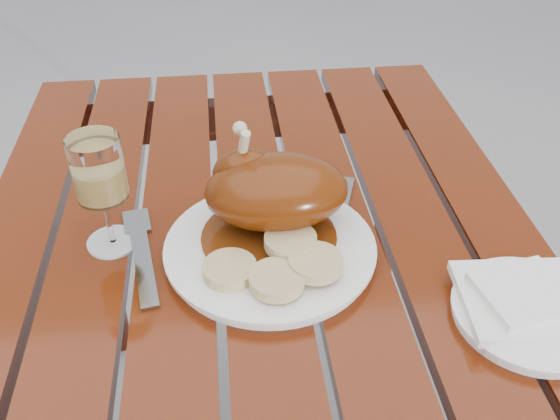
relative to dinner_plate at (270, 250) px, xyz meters
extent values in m
cylinder|color=white|center=(0.00, 0.00, 0.00)|extent=(0.31, 0.31, 0.02)
cylinder|color=#532309|center=(0.00, 0.01, 0.01)|extent=(0.19, 0.19, 0.00)
ellipsoid|color=#652307|center=(0.01, 0.05, 0.06)|extent=(0.20, 0.13, 0.10)
ellipsoid|color=#652307|center=(-0.03, 0.07, 0.08)|extent=(0.09, 0.06, 0.08)
cylinder|color=#C6B28C|center=(-0.03, 0.08, 0.10)|extent=(0.03, 0.04, 0.10)
cylinder|color=tan|center=(-0.06, -0.05, 0.02)|extent=(0.07, 0.07, 0.02)
cylinder|color=tan|center=(0.00, -0.08, 0.02)|extent=(0.07, 0.07, 0.02)
cylinder|color=tan|center=(0.05, -0.06, 0.03)|extent=(0.07, 0.07, 0.02)
cylinder|color=tan|center=(0.03, -0.02, 0.03)|extent=(0.07, 0.07, 0.02)
cylinder|color=#E2BF66|center=(-0.22, 0.05, 0.08)|extent=(0.07, 0.07, 0.17)
cylinder|color=white|center=(0.30, -0.15, 0.00)|extent=(0.20, 0.20, 0.02)
cube|color=white|center=(0.29, -0.14, 0.01)|extent=(0.15, 0.14, 0.01)
cylinder|color=#B2B7BC|center=(0.01, 0.17, 0.00)|extent=(0.10, 0.10, 0.02)
cube|color=gray|center=(-0.17, 0.01, -0.01)|extent=(0.05, 0.19, 0.01)
cube|color=gray|center=(0.09, 0.03, -0.01)|extent=(0.09, 0.21, 0.01)
camera|label=1|loc=(-0.06, -0.64, 0.55)|focal=40.00mm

